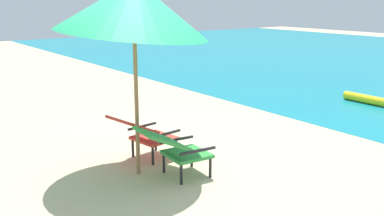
{
  "coord_description": "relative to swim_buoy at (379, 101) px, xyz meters",
  "views": [
    {
      "loc": [
        4.7,
        -2.98,
        2.18
      ],
      "look_at": [
        0.0,
        0.47,
        0.75
      ],
      "focal_mm": 41.87,
      "sensor_mm": 36.0,
      "label": 1
    }
  ],
  "objects": [
    {
      "name": "lounge_chair_right",
      "position": [
        0.66,
        -5.56,
        0.31
      ],
      "size": [
        0.6,
        0.91,
        0.68
      ],
      "color": "#338E3D",
      "rests_on": "ground_plane"
    },
    {
      "name": "swim_buoy",
      "position": [
        0.0,
        0.0,
        0.0
      ],
      "size": [
        1.6,
        0.18,
        0.18
      ],
      "primitive_type": "cylinder",
      "rotation": [
        0.0,
        1.57,
        0.0
      ],
      "color": "yellow",
      "rests_on": "ocean_band"
    },
    {
      "name": "ground_plane",
      "position": [
        0.3,
        -1.51,
        -0.1
      ],
      "size": [
        40.0,
        40.0,
        0.0
      ],
      "primitive_type": "plane",
      "color": "#CCB78E"
    },
    {
      "name": "beach_umbrella_center",
      "position": [
        0.27,
        -5.86,
        1.98
      ],
      "size": [
        2.62,
        2.62,
        2.48
      ],
      "color": "olive",
      "rests_on": "ground_plane"
    },
    {
      "name": "lounge_chair_left",
      "position": [
        -0.11,
        -5.55,
        0.31
      ],
      "size": [
        0.66,
        0.94,
        0.68
      ],
      "color": "red",
      "rests_on": "ground_plane"
    }
  ]
}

